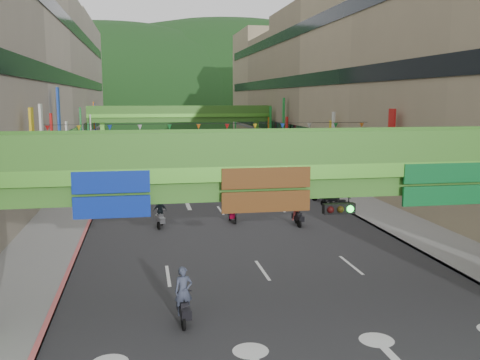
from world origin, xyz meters
TOP-DOWN VIEW (x-y plane):
  - road_slab at (0.00, 50.00)m, footprint 18.00×140.00m
  - sidewalk_left at (-11.00, 50.00)m, footprint 4.00×140.00m
  - sidewalk_right at (11.00, 50.00)m, footprint 4.00×140.00m
  - curb_left at (-9.10, 50.00)m, footprint 0.20×140.00m
  - curb_right at (9.10, 50.00)m, footprint 0.20×140.00m
  - building_row_left at (-18.93, 50.00)m, footprint 12.80×95.00m
  - building_row_right at (18.93, 50.00)m, footprint 12.80×95.00m
  - overpass_near at (0.93, 5.38)m, footprint 28.00×12.27m
  - overpass_far at (0.00, 65.00)m, footprint 28.00×2.20m
  - hill_left at (-15.00, 160.00)m, footprint 168.00×140.00m
  - hill_right at (25.00, 180.00)m, footprint 208.00×176.00m
  - bunting_string at (0.00, 30.00)m, footprint 26.00×0.36m
  - scooter_rider_near at (-4.18, 6.57)m, footprint 0.70×1.60m
  - scooter_rider_mid at (4.28, 20.51)m, footprint 0.90×1.60m
  - scooter_rider_left at (-4.53, 21.61)m, footprint 0.93×1.58m
  - scooter_rider_far at (0.26, 22.22)m, footprint 0.82×1.59m
  - parked_scooter_row at (8.58, 27.31)m, footprint 1.60×7.15m
  - car_silver at (-3.99, 64.17)m, footprint 1.65×4.49m
  - car_yellow at (3.59, 40.82)m, footprint 2.01×4.19m
  - pedestrian_blue at (10.81, 33.96)m, footprint 0.85×0.78m

SIDE VIEW (x-z plane):
  - hill_left at x=-15.00m, z-range -56.00..56.00m
  - hill_right at x=25.00m, z-range -64.00..64.00m
  - road_slab at x=0.00m, z-range 0.00..0.02m
  - sidewalk_left at x=-11.00m, z-range 0.00..0.15m
  - sidewalk_right at x=11.00m, z-range 0.00..0.15m
  - curb_left at x=-9.10m, z-range 0.00..0.18m
  - curb_right at x=9.10m, z-range 0.00..0.18m
  - parked_scooter_row at x=8.58m, z-range -0.02..1.06m
  - car_yellow at x=3.59m, z-range 0.00..1.38m
  - car_silver at x=-3.99m, z-range 0.00..1.47m
  - pedestrian_blue at x=10.81m, z-range 0.00..1.53m
  - scooter_rider_left at x=-4.53m, z-range -0.02..1.82m
  - scooter_rider_far at x=0.26m, z-range 0.00..1.87m
  - scooter_rider_near at x=-4.18m, z-range -0.06..2.10m
  - scooter_rider_mid at x=4.28m, z-range 0.03..2.08m
  - overpass_near at x=0.93m, z-range 1.66..8.76m
  - overpass_far at x=0.00m, z-range 1.85..8.95m
  - bunting_string at x=0.00m, z-range 5.73..6.19m
  - building_row_left at x=-18.93m, z-range -0.04..18.96m
  - building_row_right at x=18.93m, z-range -0.04..18.96m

